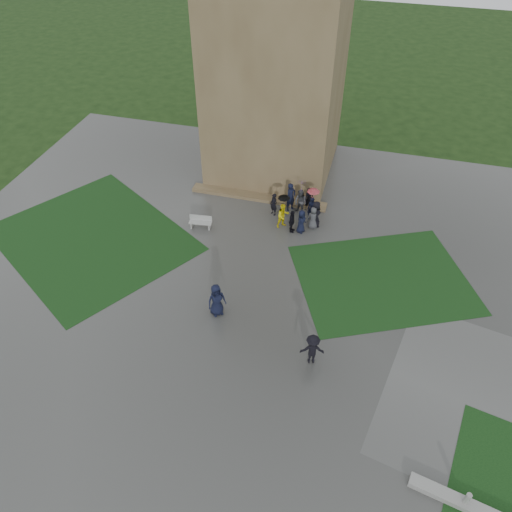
% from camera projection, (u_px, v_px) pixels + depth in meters
% --- Properties ---
extents(ground, '(120.00, 120.00, 0.00)m').
position_uv_depth(ground, '(205.00, 315.00, 25.22)').
color(ground, black).
extents(plaza, '(34.00, 34.00, 0.02)m').
position_uv_depth(plaza, '(217.00, 288.00, 26.66)').
color(plaza, '#393937').
rests_on(plaza, ground).
extents(lawn_inset_left, '(14.10, 13.46, 0.01)m').
position_uv_depth(lawn_inset_left, '(93.00, 238.00, 29.75)').
color(lawn_inset_left, black).
rests_on(lawn_inset_left, plaza).
extents(lawn_inset_right, '(11.12, 10.15, 0.01)m').
position_uv_depth(lawn_inset_right, '(383.00, 279.00, 27.16)').
color(lawn_inset_right, black).
rests_on(lawn_inset_right, plaza).
extents(tower, '(8.00, 8.00, 18.00)m').
position_uv_depth(tower, '(278.00, 35.00, 30.09)').
color(tower, brown).
rests_on(tower, ground).
extents(tower_plinth, '(9.00, 0.80, 0.22)m').
position_uv_depth(tower_plinth, '(258.00, 197.00, 32.79)').
color(tower_plinth, brown).
rests_on(tower_plinth, plaza).
extents(bench, '(1.42, 0.59, 0.80)m').
position_uv_depth(bench, '(201.00, 222.00, 30.31)').
color(bench, '#A4A4A0').
rests_on(bench, plaza).
extents(visitor_cluster, '(3.50, 3.30, 2.44)m').
position_uv_depth(visitor_cluster, '(300.00, 208.00, 30.36)').
color(visitor_cluster, black).
rests_on(visitor_cluster, plaza).
extents(pedestrian_mid, '(1.12, 1.09, 1.90)m').
position_uv_depth(pedestrian_mid, '(217.00, 300.00, 24.68)').
color(pedestrian_mid, black).
rests_on(pedestrian_mid, plaza).
extents(pedestrian_near, '(1.20, 0.80, 1.71)m').
position_uv_depth(pedestrian_near, '(312.00, 349.00, 22.53)').
color(pedestrian_near, black).
rests_on(pedestrian_near, plaza).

